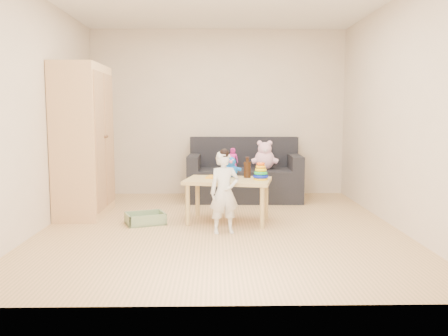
{
  "coord_description": "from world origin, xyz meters",
  "views": [
    {
      "loc": [
        -0.05,
        -5.33,
        1.3
      ],
      "look_at": [
        0.05,
        0.25,
        0.65
      ],
      "focal_mm": 38.0,
      "sensor_mm": 36.0,
      "label": 1
    }
  ],
  "objects_px": {
    "toddler": "(224,193)",
    "sofa": "(244,184)",
    "play_table": "(228,201)",
    "wardrobe": "(84,141)"
  },
  "relations": [
    {
      "from": "toddler",
      "to": "sofa",
      "type": "bearing_deg",
      "value": 67.68
    },
    {
      "from": "sofa",
      "to": "play_table",
      "type": "distance_m",
      "value": 1.48
    },
    {
      "from": "wardrobe",
      "to": "sofa",
      "type": "relative_size",
      "value": 1.14
    },
    {
      "from": "wardrobe",
      "to": "toddler",
      "type": "height_order",
      "value": "wardrobe"
    },
    {
      "from": "wardrobe",
      "to": "play_table",
      "type": "xyz_separation_m",
      "value": [
        1.82,
        -0.48,
        -0.69
      ]
    },
    {
      "from": "wardrobe",
      "to": "sofa",
      "type": "height_order",
      "value": "wardrobe"
    },
    {
      "from": "wardrobe",
      "to": "play_table",
      "type": "relative_size",
      "value": 1.92
    },
    {
      "from": "play_table",
      "to": "toddler",
      "type": "bearing_deg",
      "value": -96.03
    },
    {
      "from": "sofa",
      "to": "play_table",
      "type": "bearing_deg",
      "value": -99.35
    },
    {
      "from": "wardrobe",
      "to": "toddler",
      "type": "xyz_separation_m",
      "value": [
        1.77,
        -0.99,
        -0.51
      ]
    }
  ]
}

